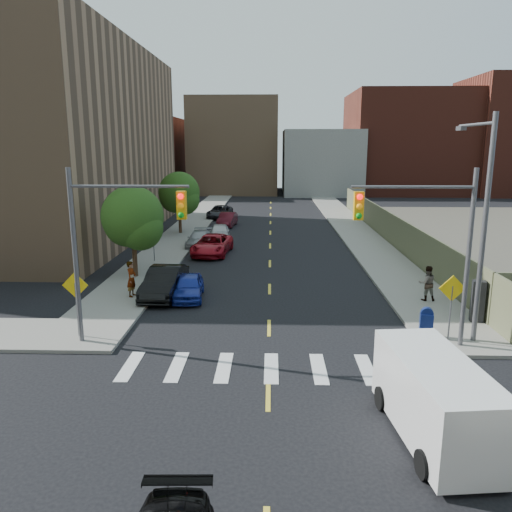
# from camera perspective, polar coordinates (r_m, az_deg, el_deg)

# --- Properties ---
(ground) EXTENTS (160.00, 160.00, 0.00)m
(ground) POSITION_cam_1_polar(r_m,az_deg,el_deg) (14.78, 1.35, -19.33)
(ground) COLOR black
(ground) RESTS_ON ground
(sidewalk_nw) EXTENTS (3.50, 73.00, 0.15)m
(sidewalk_nw) POSITION_cam_1_polar(r_m,az_deg,el_deg) (55.15, -6.44, 4.49)
(sidewalk_nw) COLOR gray
(sidewalk_nw) RESTS_ON ground
(sidewalk_ne) EXTENTS (3.50, 73.00, 0.15)m
(sidewalk_ne) POSITION_cam_1_polar(r_m,az_deg,el_deg) (55.13, 9.77, 4.38)
(sidewalk_ne) COLOR gray
(sidewalk_ne) RESTS_ON ground
(fence_north) EXTENTS (0.12, 44.00, 2.50)m
(fence_north) POSITION_cam_1_polar(r_m,az_deg,el_deg) (42.17, 14.82, 3.25)
(fence_north) COLOR #666647
(fence_north) RESTS_ON ground
(building_nw) EXTENTS (22.00, 30.00, 16.00)m
(building_nw) POSITION_cam_1_polar(r_m,az_deg,el_deg) (47.92, -26.24, 11.59)
(building_nw) COLOR #8C6B4C
(building_nw) RESTS_ON ground
(bg_bldg_west) EXTENTS (14.00, 18.00, 12.00)m
(bg_bldg_west) POSITION_cam_1_polar(r_m,az_deg,el_deg) (85.46, -13.48, 11.08)
(bg_bldg_west) COLOR #592319
(bg_bldg_west) RESTS_ON ground
(bg_bldg_midwest) EXTENTS (14.00, 16.00, 15.00)m
(bg_bldg_midwest) POSITION_cam_1_polar(r_m,az_deg,el_deg) (84.76, -2.42, 12.42)
(bg_bldg_midwest) COLOR #8C6B4C
(bg_bldg_midwest) RESTS_ON ground
(bg_bldg_center) EXTENTS (12.00, 16.00, 10.00)m
(bg_bldg_center) POSITION_cam_1_polar(r_m,az_deg,el_deg) (82.97, 7.36, 10.59)
(bg_bldg_center) COLOR gray
(bg_bldg_center) RESTS_ON ground
(bg_bldg_east) EXTENTS (18.00, 18.00, 16.00)m
(bg_bldg_east) POSITION_cam_1_polar(r_m,az_deg,el_deg) (87.34, 16.68, 12.25)
(bg_bldg_east) COLOR #592319
(bg_bldg_east) RESTS_ON ground
(bg_bldg_fareast) EXTENTS (14.00, 16.00, 18.00)m
(bg_bldg_fareast) POSITION_cam_1_polar(r_m,az_deg,el_deg) (90.85, 27.06, 12.04)
(bg_bldg_fareast) COLOR #592319
(bg_bldg_fareast) RESTS_ON ground
(signal_nw) EXTENTS (4.59, 0.30, 7.00)m
(signal_nw) POSITION_cam_1_polar(r_m,az_deg,el_deg) (19.78, -16.08, 2.54)
(signal_nw) COLOR #59595E
(signal_nw) RESTS_ON ground
(signal_ne) EXTENTS (4.59, 0.30, 7.00)m
(signal_ne) POSITION_cam_1_polar(r_m,az_deg,el_deg) (19.75, 19.21, 2.31)
(signal_ne) COLOR #59595E
(signal_ne) RESTS_ON ground
(streetlight_ne) EXTENTS (0.25, 3.70, 9.00)m
(streetlight_ne) POSITION_cam_1_polar(r_m,az_deg,el_deg) (21.24, 24.36, 4.47)
(streetlight_ne) COLOR #59595E
(streetlight_ne) RESTS_ON ground
(warn_sign_nw) EXTENTS (1.06, 0.06, 2.83)m
(warn_sign_nw) POSITION_cam_1_polar(r_m,az_deg,el_deg) (21.41, -19.91, -3.95)
(warn_sign_nw) COLOR #59595E
(warn_sign_nw) RESTS_ON ground
(warn_sign_ne) EXTENTS (1.06, 0.06, 2.83)m
(warn_sign_ne) POSITION_cam_1_polar(r_m,az_deg,el_deg) (21.16, 21.46, -4.26)
(warn_sign_ne) COLOR #59595E
(warn_sign_ne) RESTS_ON ground
(warn_sign_midwest) EXTENTS (1.06, 0.06, 2.83)m
(warn_sign_midwest) POSITION_cam_1_polar(r_m,az_deg,el_deg) (33.98, -11.66, 2.50)
(warn_sign_midwest) COLOR #59595E
(warn_sign_midwest) RESTS_ON ground
(tree_west_near) EXTENTS (3.66, 3.64, 5.52)m
(tree_west_near) POSITION_cam_1_polar(r_m,az_deg,el_deg) (30.02, -13.89, 3.94)
(tree_west_near) COLOR #332114
(tree_west_near) RESTS_ON ground
(tree_west_far) EXTENTS (3.66, 3.64, 5.52)m
(tree_west_far) POSITION_cam_1_polar(r_m,az_deg,el_deg) (44.54, -8.76, 6.90)
(tree_west_far) COLOR #332114
(tree_west_far) RESTS_ON ground
(parked_car_blue) EXTENTS (1.78, 3.81, 1.26)m
(parked_car_blue) POSITION_cam_1_polar(r_m,az_deg,el_deg) (26.09, -7.73, -3.49)
(parked_car_blue) COLOR #1B2D98
(parked_car_blue) RESTS_ON ground
(parked_car_black) EXTENTS (1.87, 4.79, 1.55)m
(parked_car_black) POSITION_cam_1_polar(r_m,az_deg,el_deg) (26.58, -10.40, -2.95)
(parked_car_black) COLOR black
(parked_car_black) RESTS_ON ground
(parked_car_red) EXTENTS (2.87, 5.38, 1.44)m
(parked_car_red) POSITION_cam_1_polar(r_m,az_deg,el_deg) (36.26, -5.04, 1.29)
(parked_car_red) COLOR #A3101D
(parked_car_red) RESTS_ON ground
(parked_car_silver) EXTENTS (1.87, 4.32, 1.24)m
(parked_car_silver) POSITION_cam_1_polar(r_m,az_deg,el_deg) (39.07, -6.47, 1.94)
(parked_car_silver) COLOR #9A9EA2
(parked_car_silver) RESTS_ON ground
(parked_car_white) EXTENTS (1.88, 4.14, 1.38)m
(parked_car_white) POSITION_cam_1_polar(r_m,az_deg,el_deg) (41.49, -4.18, 2.71)
(parked_car_white) COLOR silver
(parked_car_white) RESTS_ON ground
(parked_car_maroon) EXTENTS (1.81, 4.19, 1.34)m
(parked_car_maroon) POSITION_cam_1_polar(r_m,az_deg,el_deg) (48.76, -3.30, 4.19)
(parked_car_maroon) COLOR #460E17
(parked_car_maroon) RESTS_ON ground
(parked_car_grey) EXTENTS (2.68, 5.04, 1.35)m
(parked_car_grey) POSITION_cam_1_polar(r_m,az_deg,el_deg) (54.37, -4.16, 5.05)
(parked_car_grey) COLOR black
(parked_car_grey) RESTS_ON ground
(cargo_van) EXTENTS (2.44, 5.06, 2.24)m
(cargo_van) POSITION_cam_1_polar(r_m,az_deg,el_deg) (14.85, 19.58, -14.77)
(cargo_van) COLOR white
(cargo_van) RESTS_ON ground
(mailbox) EXTENTS (0.57, 0.47, 1.24)m
(mailbox) POSITION_cam_1_polar(r_m,az_deg,el_deg) (21.60, 18.89, -7.19)
(mailbox) COLOR navy
(mailbox) RESTS_ON sidewalk_ne
(payphone) EXTENTS (0.64, 0.57, 1.85)m
(payphone) POSITION_cam_1_polar(r_m,az_deg,el_deg) (24.14, 24.01, -4.73)
(payphone) COLOR black
(payphone) RESTS_ON sidewalk_ne
(pedestrian_west) EXTENTS (0.54, 0.74, 1.86)m
(pedestrian_west) POSITION_cam_1_polar(r_m,az_deg,el_deg) (26.42, -14.04, -2.55)
(pedestrian_west) COLOR gray
(pedestrian_west) RESTS_ON sidewalk_nw
(pedestrian_east) EXTENTS (0.86, 0.67, 1.77)m
(pedestrian_east) POSITION_cam_1_polar(r_m,az_deg,el_deg) (26.41, 18.97, -2.96)
(pedestrian_east) COLOR gray
(pedestrian_east) RESTS_ON sidewalk_ne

